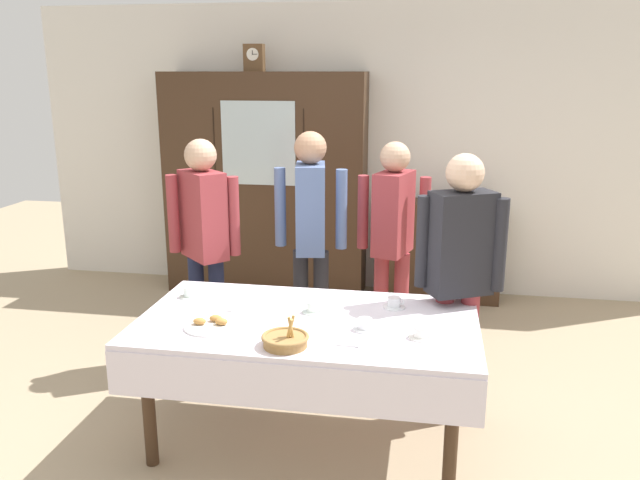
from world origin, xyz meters
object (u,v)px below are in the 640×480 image
(mantel_clock, at_px, (254,58))
(person_near_right_end, at_px, (204,231))
(dining_table, at_px, (306,337))
(book_stack, at_px, (442,199))
(wall_cabinet, at_px, (266,185))
(tea_cup_near_right, at_px, (190,293))
(tea_cup_mid_right, at_px, (421,333))
(spoon_back_edge, at_px, (352,346))
(pastry_plate, at_px, (211,325))
(tea_cup_far_left, at_px, (365,325))
(person_behind_table_right, at_px, (311,224))
(bookshelf_low, at_px, (439,250))
(person_behind_table_left, at_px, (393,229))
(bread_basket, at_px, (285,340))
(tea_cup_center, at_px, (394,303))
(spoon_front_edge, at_px, (227,311))
(person_by_cabinet, at_px, (460,263))
(tea_cup_far_right, at_px, (313,308))

(mantel_clock, distance_m, person_near_right_end, 2.07)
(dining_table, xyz_separation_m, book_stack, (0.75, 2.64, 0.30))
(wall_cabinet, bearing_deg, tea_cup_near_right, -86.86)
(tea_cup_mid_right, height_order, spoon_back_edge, tea_cup_mid_right)
(mantel_clock, bearing_deg, pastry_plate, -79.91)
(tea_cup_far_left, height_order, person_behind_table_right, person_behind_table_right)
(spoon_back_edge, height_order, person_behind_table_right, person_behind_table_right)
(bookshelf_low, bearing_deg, book_stack, 0.00)
(dining_table, xyz_separation_m, mantel_clock, (-0.98, 2.59, 1.54))
(book_stack, height_order, person_behind_table_left, person_behind_table_left)
(bread_basket, xyz_separation_m, person_near_right_end, (-0.86, 1.24, 0.21))
(tea_cup_mid_right, distance_m, tea_cup_center, 0.45)
(person_behind_table_left, bearing_deg, tea_cup_center, -85.64)
(bookshelf_low, height_order, spoon_front_edge, bookshelf_low)
(tea_cup_far_left, distance_m, person_behind_table_right, 1.31)
(person_behind_table_left, bearing_deg, bread_basket, -104.55)
(person_behind_table_left, height_order, person_behind_table_right, person_behind_table_right)
(book_stack, xyz_separation_m, tea_cup_center, (-0.29, -2.34, -0.18))
(person_by_cabinet, bearing_deg, person_near_right_end, 165.62)
(spoon_back_edge, relative_size, person_by_cabinet, 0.07)
(tea_cup_center, bearing_deg, spoon_front_edge, -166.27)
(tea_cup_near_right, xyz_separation_m, tea_cup_far_right, (0.79, -0.12, -0.00))
(book_stack, height_order, person_near_right_end, person_near_right_end)
(mantel_clock, bearing_deg, person_behind_table_right, -61.60)
(wall_cabinet, relative_size, person_behind_table_right, 1.23)
(person_near_right_end, bearing_deg, mantel_clock, 92.62)
(person_near_right_end, bearing_deg, person_by_cabinet, -14.38)
(spoon_front_edge, bearing_deg, bread_basket, -43.26)
(tea_cup_far_right, distance_m, spoon_back_edge, 0.51)
(bookshelf_low, distance_m, book_stack, 0.49)
(tea_cup_mid_right, bearing_deg, dining_table, 169.43)
(wall_cabinet, bearing_deg, pastry_plate, -81.56)
(mantel_clock, xyz_separation_m, tea_cup_mid_right, (1.61, -2.71, -1.42))
(dining_table, height_order, tea_cup_mid_right, tea_cup_mid_right)
(person_by_cabinet, bearing_deg, bread_basket, -137.43)
(wall_cabinet, relative_size, spoon_front_edge, 17.49)
(mantel_clock, height_order, bookshelf_low, mantel_clock)
(wall_cabinet, bearing_deg, person_near_right_end, -90.15)
(bread_basket, xyz_separation_m, spoon_back_edge, (0.33, 0.05, -0.03))
(bread_basket, distance_m, person_behind_table_left, 1.70)
(book_stack, height_order, tea_cup_far_right, book_stack)
(tea_cup_far_left, relative_size, tea_cup_far_right, 1.00)
(person_behind_table_left, height_order, person_by_cabinet, person_by_cabinet)
(bread_basket, distance_m, pastry_plate, 0.49)
(tea_cup_mid_right, xyz_separation_m, tea_cup_far_right, (-0.61, 0.26, -0.00))
(tea_cup_mid_right, bearing_deg, bread_basket, -161.58)
(tea_cup_mid_right, bearing_deg, tea_cup_near_right, 164.83)
(dining_table, distance_m, tea_cup_far_right, 0.19)
(tea_cup_center, bearing_deg, person_behind_table_right, 128.29)
(person_behind_table_left, distance_m, person_near_right_end, 1.35)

